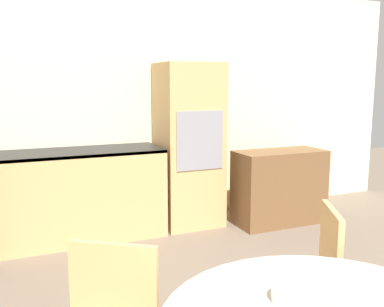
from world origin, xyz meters
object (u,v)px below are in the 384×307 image
oven_unit (189,145)px  sideboard (279,187)px  chair_far_right (310,278)px  bowl_near (297,295)px

oven_unit → sideboard: bearing=-21.9°
oven_unit → sideboard: oven_unit is taller
oven_unit → sideboard: 1.10m
chair_far_right → bowl_near: (-0.48, -0.52, 0.26)m
oven_unit → sideboard: size_ratio=1.76×
sideboard → bowl_near: sideboard is taller
chair_far_right → sideboard: bearing=177.0°
oven_unit → chair_far_right: bearing=-97.9°
oven_unit → chair_far_right: oven_unit is taller
chair_far_right → bowl_near: 0.76m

